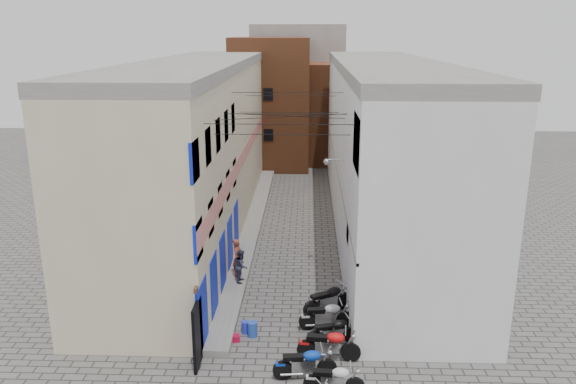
# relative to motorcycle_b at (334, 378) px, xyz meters

# --- Properties ---
(ground) EXTENTS (90.00, 90.00, 0.00)m
(ground) POSITION_rel_motorcycle_b_xyz_m (-1.80, 1.76, -0.53)
(ground) COLOR #5D5A58
(ground) RESTS_ON ground
(plinth) EXTENTS (0.90, 26.00, 0.25)m
(plinth) POSITION_rel_motorcycle_b_xyz_m (-3.85, 14.76, -0.41)
(plinth) COLOR slate
(plinth) RESTS_ON ground
(building_left) EXTENTS (5.10, 27.00, 9.00)m
(building_left) POSITION_rel_motorcycle_b_xyz_m (-6.78, 14.71, 3.96)
(building_left) COLOR #BDB48F
(building_left) RESTS_ON ground
(building_right) EXTENTS (5.94, 26.00, 9.00)m
(building_right) POSITION_rel_motorcycle_b_xyz_m (3.20, 14.75, 3.97)
(building_right) COLOR silver
(building_right) RESTS_ON ground
(building_far_brick_left) EXTENTS (6.00, 6.00, 10.00)m
(building_far_brick_left) POSITION_rel_motorcycle_b_xyz_m (-3.80, 29.76, 4.47)
(building_far_brick_left) COLOR brown
(building_far_brick_left) RESTS_ON ground
(building_far_brick_right) EXTENTS (5.00, 6.00, 8.00)m
(building_far_brick_right) POSITION_rel_motorcycle_b_xyz_m (1.20, 31.76, 3.47)
(building_far_brick_right) COLOR brown
(building_far_brick_right) RESTS_ON ground
(building_far_concrete) EXTENTS (8.00, 5.00, 11.00)m
(building_far_concrete) POSITION_rel_motorcycle_b_xyz_m (-1.80, 35.76, 4.97)
(building_far_concrete) COLOR slate
(building_far_concrete) RESTS_ON ground
(far_shopfront) EXTENTS (2.00, 0.30, 2.40)m
(far_shopfront) POSITION_rel_motorcycle_b_xyz_m (-1.80, 26.96, 0.67)
(far_shopfront) COLOR black
(far_shopfront) RESTS_ON ground
(overhead_wires) EXTENTS (5.80, 13.02, 1.32)m
(overhead_wires) POSITION_rel_motorcycle_b_xyz_m (-1.80, 9.40, 6.59)
(overhead_wires) COLOR black
(overhead_wires) RESTS_ON ground
(motorcycle_b) EXTENTS (1.88, 0.71, 1.07)m
(motorcycle_b) POSITION_rel_motorcycle_b_xyz_m (0.00, 0.00, 0.00)
(motorcycle_b) COLOR silver
(motorcycle_b) RESTS_ON ground
(motorcycle_c) EXTENTS (2.08, 0.85, 1.17)m
(motorcycle_c) POSITION_rel_motorcycle_b_xyz_m (-0.87, 0.73, 0.05)
(motorcycle_c) COLOR #0A34A3
(motorcycle_c) RESTS_ON ground
(motorcycle_d) EXTENTS (2.15, 0.84, 1.22)m
(motorcycle_d) POSITION_rel_motorcycle_b_xyz_m (-0.10, 1.80, 0.08)
(motorcycle_d) COLOR red
(motorcycle_d) RESTS_ON ground
(motorcycle_e) EXTENTS (2.03, 1.08, 1.12)m
(motorcycle_e) POSITION_rel_motorcycle_b_xyz_m (0.10, 2.71, 0.03)
(motorcycle_e) COLOR black
(motorcycle_e) RESTS_ON ground
(motorcycle_f) EXTENTS (2.09, 0.90, 1.17)m
(motorcycle_f) POSITION_rel_motorcycle_b_xyz_m (-0.12, 3.80, 0.05)
(motorcycle_f) COLOR #B5B4BA
(motorcycle_f) RESTS_ON ground
(motorcycle_g) EXTENTS (2.22, 1.69, 1.26)m
(motorcycle_g) POSITION_rel_motorcycle_b_xyz_m (-0.00, 4.99, 0.09)
(motorcycle_g) COLOR black
(motorcycle_g) RESTS_ON ground
(person_a) EXTENTS (0.55, 0.69, 1.66)m
(person_a) POSITION_rel_motorcycle_b_xyz_m (-3.82, 7.78, 0.55)
(person_a) COLOR brown
(person_a) RESTS_ON plinth
(person_b) EXTENTS (0.57, 0.71, 1.40)m
(person_b) POSITION_rel_motorcycle_b_xyz_m (-3.58, 7.20, 0.42)
(person_b) COLOR #313449
(person_b) RESTS_ON plinth
(water_jug_near) EXTENTS (0.46, 0.46, 0.54)m
(water_jug_near) POSITION_rel_motorcycle_b_xyz_m (-2.75, 3.19, -0.26)
(water_jug_near) COLOR #234AB1
(water_jug_near) RESTS_ON ground
(water_jug_far) EXTENTS (0.29, 0.29, 0.45)m
(water_jug_far) POSITION_rel_motorcycle_b_xyz_m (-3.02, 3.41, -0.31)
(water_jug_far) COLOR blue
(water_jug_far) RESTS_ON ground
(red_crate) EXTENTS (0.41, 0.34, 0.23)m
(red_crate) POSITION_rel_motorcycle_b_xyz_m (-3.35, 2.83, -0.42)
(red_crate) COLOR #AB0C31
(red_crate) RESTS_ON ground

